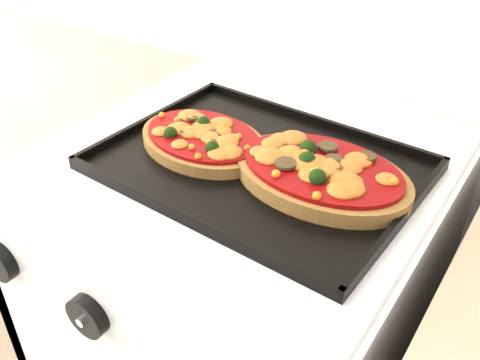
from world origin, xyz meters
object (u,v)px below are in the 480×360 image
Objects in this scene: pizza_left at (203,138)px; pizza_right at (322,172)px; stove at (244,346)px; baking_tray at (259,163)px.

pizza_right is (0.20, 0.01, 0.00)m from pizza_left.
stove is 3.53× the size of pizza_right.
stove is 2.02× the size of baking_tray.
pizza_left is (-0.10, -0.01, 0.01)m from baking_tray.
stove is 0.47m from baking_tray.
stove is at bearing 25.68° from pizza_left.
pizza_right is at bearing 3.99° from pizza_left.
pizza_left is at bearing -154.32° from stove.
stove is at bearing 173.78° from pizza_right.
stove is 0.48m from pizza_left.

